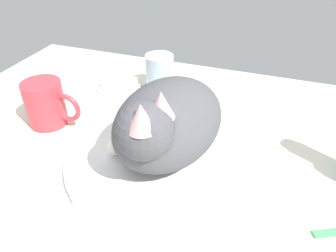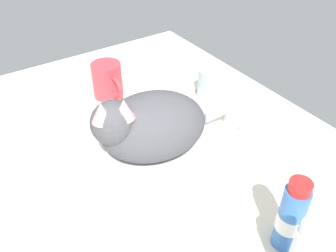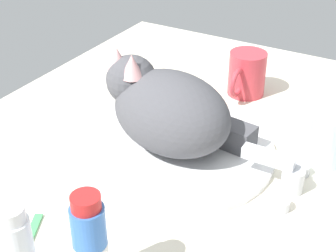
% 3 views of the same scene
% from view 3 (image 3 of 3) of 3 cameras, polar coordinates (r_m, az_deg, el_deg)
% --- Properties ---
extents(ground_plane, '(1.10, 0.83, 0.03)m').
position_cam_3_polar(ground_plane, '(0.90, 0.36, -3.73)').
color(ground_plane, silver).
extents(sink_basin, '(0.37, 0.37, 0.01)m').
position_cam_3_polar(sink_basin, '(0.89, 0.36, -2.65)').
color(sink_basin, white).
rests_on(sink_basin, ground_plane).
extents(faucet, '(0.13, 0.10, 0.06)m').
position_cam_3_polar(faucet, '(0.82, 13.15, -5.43)').
color(faucet, silver).
rests_on(faucet, ground_plane).
extents(cat, '(0.21, 0.27, 0.17)m').
position_cam_3_polar(cat, '(0.86, -0.11, 2.04)').
color(cat, '#4C4C51').
rests_on(cat, sink_basin).
extents(coffee_mug, '(0.12, 0.08, 0.09)m').
position_cam_3_polar(coffee_mug, '(1.08, 8.90, 5.85)').
color(coffee_mug, '#C63842').
rests_on(coffee_mug, ground_plane).
extents(rinse_cup, '(0.07, 0.07, 0.09)m').
position_cam_3_polar(rinse_cup, '(0.89, 17.72, -1.39)').
color(rinse_cup, silver).
rests_on(rinse_cup, ground_plane).
extents(soap_dish, '(0.09, 0.06, 0.01)m').
position_cam_3_polar(soap_dish, '(0.99, 16.72, -0.23)').
color(soap_dish, white).
rests_on(soap_dish, ground_plane).
extents(soap_bar, '(0.08, 0.05, 0.02)m').
position_cam_3_polar(soap_bar, '(0.99, 16.85, 0.56)').
color(soap_bar, silver).
rests_on(soap_bar, soap_dish).
extents(toothpaste_bottle, '(0.04, 0.04, 0.14)m').
position_cam_3_polar(toothpaste_bottle, '(0.63, -8.79, -13.36)').
color(toothpaste_bottle, '#3870C6').
rests_on(toothpaste_bottle, ground_plane).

